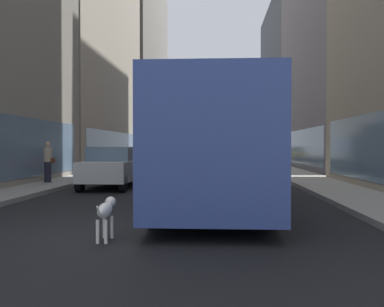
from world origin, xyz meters
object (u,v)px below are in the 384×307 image
object	(u,v)px
transit_bus	(213,142)
car_yellow_taxi	(227,153)
car_grey_wagon	(189,155)
car_white_van	(115,167)
dalmatian_dog	(106,211)
box_truck	(215,146)
car_black_suv	(164,157)
car_red_coupe	(144,161)
pedestrian_with_handbag	(48,162)

from	to	relation	value
transit_bus	car_yellow_taxi	world-z (taller)	transit_bus
car_grey_wagon	car_white_van	bearing A→B (deg)	-94.21
dalmatian_dog	car_yellow_taxi	bearing A→B (deg)	85.79
box_truck	dalmatian_dog	distance (m)	19.26
car_black_suv	car_red_coupe	size ratio (longest dim) A/B	1.15
car_black_suv	pedestrian_with_handbag	distance (m)	16.01
car_black_suv	box_truck	size ratio (longest dim) A/B	0.62
car_grey_wagon	car_red_coupe	xyz separation A→B (m)	(-1.60, -15.06, -0.00)
car_white_van	car_red_coupe	size ratio (longest dim) A/B	1.20
car_grey_wagon	pedestrian_with_handbag	xyz separation A→B (m)	(-4.47, -21.44, 0.19)
car_grey_wagon	dalmatian_dog	distance (m)	31.07
car_white_van	car_red_coupe	distance (m)	6.68
transit_bus	pedestrian_with_handbag	bearing A→B (deg)	147.98
transit_bus	box_truck	world-z (taller)	same
car_red_coupe	box_truck	size ratio (longest dim) A/B	0.53
transit_bus	car_white_van	distance (m)	5.74
transit_bus	car_red_coupe	size ratio (longest dim) A/B	2.87
car_white_van	pedestrian_with_handbag	distance (m)	2.89
car_black_suv	car_yellow_taxi	xyz separation A→B (m)	(5.60, 21.39, -0.00)
transit_bus	car_grey_wagon	xyz separation A→B (m)	(-2.40, 25.74, -0.96)
car_grey_wagon	transit_bus	bearing A→B (deg)	-84.67
car_grey_wagon	box_truck	world-z (taller)	box_truck
car_red_coupe	box_truck	distance (m)	5.15
transit_bus	car_red_coupe	xyz separation A→B (m)	(-4.00, 10.68, -0.96)
car_white_van	pedestrian_with_handbag	xyz separation A→B (m)	(-2.87, 0.30, 0.19)
car_grey_wagon	dalmatian_dog	size ratio (longest dim) A/B	4.12
transit_bus	car_yellow_taxi	distance (m)	41.47
car_grey_wagon	car_yellow_taxi	size ratio (longest dim) A/B	0.92
car_red_coupe	pedestrian_with_handbag	xyz separation A→B (m)	(-2.87, -6.39, 0.19)
box_truck	pedestrian_with_handbag	bearing A→B (deg)	-125.83
car_white_van	car_grey_wagon	bearing A→B (deg)	85.79
car_black_suv	car_red_coupe	world-z (taller)	same
car_white_van	dalmatian_dog	size ratio (longest dim) A/B	4.99
transit_bus	car_black_suv	xyz separation A→B (m)	(-4.00, 20.05, -0.95)
transit_bus	car_yellow_taxi	size ratio (longest dim) A/B	2.67
transit_bus	car_black_suv	world-z (taller)	transit_bus
dalmatian_dog	pedestrian_with_handbag	bearing A→B (deg)	117.60
car_grey_wagon	box_truck	xyz separation A→B (m)	(2.40, -11.93, 0.85)
car_white_van	car_red_coupe	xyz separation A→B (m)	(0.00, 6.68, -0.00)
dalmatian_dog	pedestrian_with_handbag	xyz separation A→B (m)	(-5.03, 9.62, 0.50)
transit_bus	box_truck	distance (m)	13.81
box_truck	pedestrian_with_handbag	distance (m)	11.75
car_white_van	box_truck	size ratio (longest dim) A/B	0.64
box_truck	transit_bus	bearing A→B (deg)	-90.00
car_black_suv	car_yellow_taxi	distance (m)	22.11
box_truck	car_white_van	bearing A→B (deg)	-112.18
car_white_van	car_red_coupe	bearing A→B (deg)	90.00
transit_bus	car_black_suv	distance (m)	20.46
pedestrian_with_handbag	dalmatian_dog	bearing A→B (deg)	-62.40
car_yellow_taxi	box_truck	world-z (taller)	box_truck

